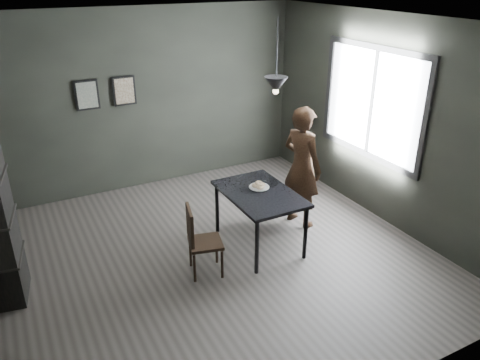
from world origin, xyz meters
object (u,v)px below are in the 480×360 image
woman (302,167)px  pendant_lamp (276,84)px  cafe_table (260,198)px  white_plate (259,187)px  wood_chair (199,237)px

woman → pendant_lamp: 1.33m
cafe_table → woman: 0.84m
cafe_table → white_plate: white_plate is taller
cafe_table → white_plate: 0.15m
woman → wood_chair: size_ratio=1.96×
wood_chair → pendant_lamp: 1.98m
cafe_table → woman: bearing=16.5°
white_plate → woman: (0.73, 0.12, 0.09)m
wood_chair → pendant_lamp: bearing=29.2°
white_plate → pendant_lamp: pendant_lamp is taller
white_plate → woman: 0.75m
white_plate → woman: size_ratio=0.14×
woman → white_plate: bearing=84.8°
cafe_table → pendant_lamp: pendant_lamp is taller
cafe_table → wood_chair: 0.97m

